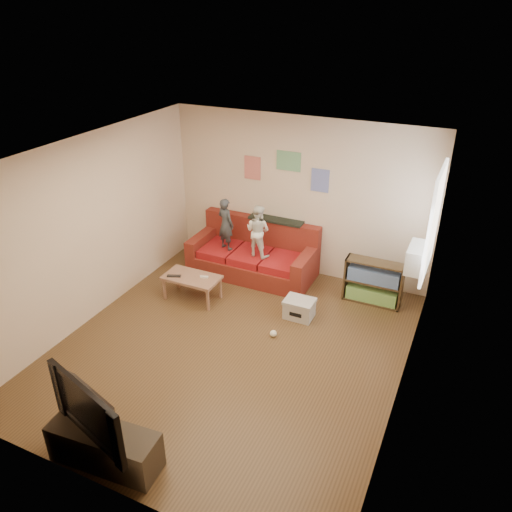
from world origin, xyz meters
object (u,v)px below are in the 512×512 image
at_px(bookshelf, 373,284).
at_px(television, 97,406).
at_px(file_box, 299,308).
at_px(child_a, 226,224).
at_px(coffee_table, 192,280).
at_px(tv_stand, 105,447).
at_px(child_b, 258,231).
at_px(sofa, 254,256).

relative_size(bookshelf, television, 0.77).
relative_size(file_box, television, 0.38).
relative_size(child_a, coffee_table, 1.03).
bearing_deg(child_a, coffee_table, 105.16).
bearing_deg(tv_stand, file_box, 70.85).
distance_m(child_a, child_b, 0.60).
distance_m(sofa, bookshelf, 2.10).
height_order(child_b, coffee_table, child_b).
bearing_deg(child_a, tv_stand, 120.22).
bearing_deg(file_box, child_b, 142.54).
bearing_deg(television, bookshelf, 84.57).
bearing_deg(bookshelf, file_box, -134.93).
height_order(file_box, tv_stand, tv_stand).
relative_size(child_b, bookshelf, 0.99).
height_order(coffee_table, file_box, coffee_table).
relative_size(sofa, child_a, 2.35).
xyz_separation_m(bookshelf, television, (-1.77, -4.23, 0.45)).
xyz_separation_m(coffee_table, bookshelf, (2.63, 1.11, -0.02)).
distance_m(child_b, coffee_table, 1.35).
distance_m(child_b, television, 4.16).
distance_m(child_b, bookshelf, 2.04).
bearing_deg(coffee_table, file_box, 7.03).
height_order(coffee_table, tv_stand, tv_stand).
bearing_deg(bookshelf, tv_stand, -112.66).
relative_size(sofa, tv_stand, 1.83).
height_order(child_a, child_b, child_a).
relative_size(child_a, bookshelf, 1.02).
distance_m(coffee_table, tv_stand, 3.24).
bearing_deg(child_a, sofa, -139.57).
height_order(child_b, television, child_b).
distance_m(coffee_table, file_box, 1.76).
xyz_separation_m(child_a, tv_stand, (0.79, -4.15, -0.69)).
xyz_separation_m(child_b, coffee_table, (-0.68, -1.03, -0.55)).
bearing_deg(television, tv_stand, 0.00).
height_order(sofa, coffee_table, sofa).
relative_size(child_b, file_box, 2.02).
relative_size(sofa, coffee_table, 2.41).
distance_m(child_a, tv_stand, 4.28).
distance_m(sofa, child_a, 0.76).
relative_size(child_b, tv_stand, 0.76).
bearing_deg(file_box, bookshelf, 45.07).
relative_size(file_box, tv_stand, 0.38).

